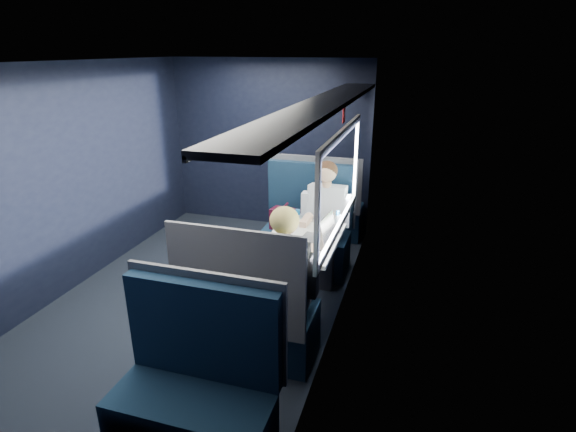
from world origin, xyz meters
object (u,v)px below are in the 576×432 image
(seat_bay_near, at_px, (305,233))
(woman, at_px, (286,275))
(seat_bay_far, at_px, (250,315))
(cup, at_px, (333,224))
(laptop, at_px, (320,235))
(man, at_px, (325,216))
(seat_row_back, at_px, (196,396))
(seat_row_front, at_px, (323,208))
(bottle_small, at_px, (337,223))
(table, at_px, (301,246))

(seat_bay_near, height_order, woman, woman)
(seat_bay_far, xyz_separation_m, cup, (0.42, 1.20, 0.37))
(laptop, relative_size, cup, 4.10)
(laptop, bearing_deg, man, 99.33)
(seat_bay_far, bearing_deg, seat_bay_near, 90.34)
(seat_bay_far, relative_size, cup, 13.53)
(seat_bay_far, height_order, cup, seat_bay_far)
(man, height_order, cup, man)
(seat_bay_near, distance_m, man, 0.43)
(seat_row_back, relative_size, man, 0.88)
(man, relative_size, woman, 1.00)
(seat_row_front, distance_m, seat_row_back, 3.59)
(man, bearing_deg, seat_row_front, 102.83)
(seat_bay_far, relative_size, laptop, 3.30)
(seat_row_front, xyz_separation_m, cup, (0.42, -1.48, 0.38))
(bottle_small, distance_m, cup, 0.12)
(seat_bay_far, xyz_separation_m, seat_row_front, (0.00, 2.67, -0.00))
(seat_row_front, distance_m, woman, 2.54)
(table, bearing_deg, woman, -84.55)
(table, xyz_separation_m, seat_row_front, (-0.18, 1.80, -0.25))
(bottle_small, bearing_deg, table, -141.90)
(seat_bay_far, bearing_deg, bottle_small, 66.73)
(seat_row_back, xyz_separation_m, bottle_small, (0.47, 2.03, 0.43))
(seat_bay_far, height_order, seat_row_front, seat_bay_far)
(woman, xyz_separation_m, laptop, (0.12, 0.66, 0.09))
(seat_row_back, relative_size, bottle_small, 5.17)
(man, bearing_deg, woman, -90.00)
(seat_bay_far, relative_size, woman, 0.95)
(woman, bearing_deg, seat_bay_far, -146.18)
(table, xyz_separation_m, laptop, (0.19, -0.05, 0.15))
(seat_bay_near, relative_size, cup, 13.53)
(seat_row_front, relative_size, woman, 0.88)
(cup, bearing_deg, seat_row_back, -101.10)
(seat_bay_near, relative_size, man, 0.95)
(seat_row_front, bearing_deg, seat_bay_near, -90.65)
(seat_bay_near, relative_size, seat_bay_far, 1.00)
(woman, height_order, cup, woman)
(seat_bay_near, bearing_deg, seat_row_front, 89.35)
(seat_bay_far, relative_size, bottle_small, 5.61)
(seat_bay_far, distance_m, seat_row_front, 2.67)
(table, height_order, seat_row_back, seat_row_back)
(laptop, distance_m, cup, 0.37)
(laptop, bearing_deg, bottle_small, 69.57)
(seat_row_back, bearing_deg, seat_bay_far, 90.00)
(seat_bay_far, distance_m, man, 1.62)
(woman, xyz_separation_m, bottle_small, (0.22, 0.94, 0.11))
(man, relative_size, cup, 14.19)
(bottle_small, relative_size, cup, 2.41)
(table, xyz_separation_m, woman, (0.07, -0.71, 0.06))
(woman, distance_m, laptop, 0.68)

